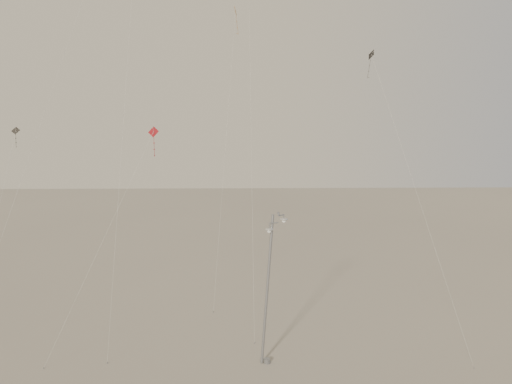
{
  "coord_description": "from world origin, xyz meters",
  "views": [
    {
      "loc": [
        1.71,
        -28.93,
        16.33
      ],
      "look_at": [
        2.47,
        5.0,
        10.98
      ],
      "focal_mm": 35.0,
      "sensor_mm": 36.0,
      "label": 1
    }
  ],
  "objects": [
    {
      "name": "kite_4",
      "position": [
        12.52,
        8.61,
        16.54
      ],
      "size": [
        5.29,
        10.13,
        21.23
      ],
      "rotation": [
        0.0,
        0.0,
        1.32
      ],
      "color": "#322F2A",
      "rests_on": "ground"
    },
    {
      "name": "street_lamp",
      "position": [
        3.25,
        1.89,
        5.43
      ],
      "size": [
        1.77,
        0.99,
        10.19
      ],
      "color": "gray",
      "rests_on": "ground"
    },
    {
      "name": "kite_6",
      "position": [
        -16.25,
        8.24,
        11.09
      ],
      "size": [
        1.94,
        13.65,
        15.29
      ],
      "rotation": [
        0.0,
        0.0,
        0.65
      ],
      "color": "#322F2A",
      "rests_on": "ground"
    },
    {
      "name": "ground",
      "position": [
        0.0,
        0.0,
        0.0
      ],
      "size": [
        160.0,
        160.0,
        0.0
      ],
      "primitive_type": "plane",
      "color": "gray",
      "rests_on": "ground"
    },
    {
      "name": "kite_5",
      "position": [
        0.54,
        16.41,
        20.31
      ],
      "size": [
        2.16,
        7.94,
        25.89
      ],
      "rotation": [
        0.0,
        0.0,
        -1.3
      ],
      "color": "#8F5017",
      "rests_on": "ground"
    },
    {
      "name": "kite_3",
      "position": [
        -5.54,
        1.95,
        11.81
      ],
      "size": [
        7.82,
        0.92,
        15.55
      ],
      "rotation": [
        0.0,
        0.0,
        0.07
      ],
      "color": "maroon",
      "rests_on": "ground"
    },
    {
      "name": "kite_1",
      "position": [
        -6.33,
        7.14,
        21.22
      ],
      "size": [
        1.66,
        6.97,
        27.67
      ],
      "rotation": [
        0.0,
        0.0,
        -0.91
      ],
      "color": "#322F2A",
      "rests_on": "ground"
    }
  ]
}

